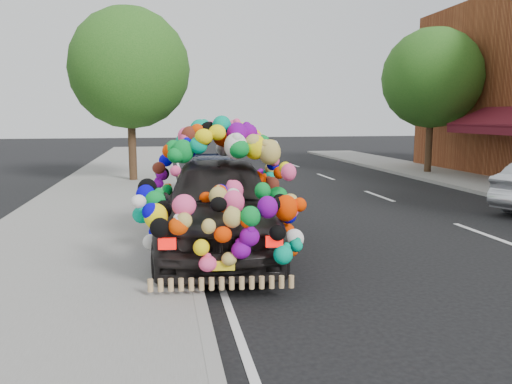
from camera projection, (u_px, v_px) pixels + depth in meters
ground at (313, 242)px, 9.43m from camera, size 100.00×100.00×0.00m
sidewalk at (75, 251)px, 8.63m from camera, size 4.00×60.00×0.12m
kerb at (188, 245)px, 8.99m from camera, size 0.15×60.00×0.13m
lane_markings at (484, 234)px, 10.09m from camera, size 6.00×50.00×0.01m
tree_near_sidewalk at (129, 69)px, 17.37m from camera, size 4.20×4.20×6.13m
tree_far_b at (432, 78)px, 20.03m from camera, size 4.00×4.00×5.90m
plush_art_car at (219, 183)px, 8.68m from camera, size 2.86×5.35×2.33m
navy_sedan at (217, 181)px, 13.47m from camera, size 2.02×4.48×1.27m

